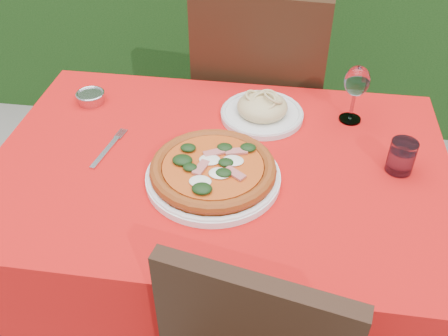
# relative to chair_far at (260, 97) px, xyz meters

# --- Properties ---
(ground) EXTENTS (60.00, 60.00, 0.00)m
(ground) POSITION_rel_chair_far_xyz_m (-0.06, -0.61, -0.59)
(ground) COLOR slate
(ground) RESTS_ON ground
(dining_table) EXTENTS (1.26, 0.86, 0.75)m
(dining_table) POSITION_rel_chair_far_xyz_m (-0.06, -0.61, 0.01)
(dining_table) COLOR #4B3218
(dining_table) RESTS_ON ground
(chair_far) EXTENTS (0.50, 0.50, 1.03)m
(chair_far) POSITION_rel_chair_far_xyz_m (0.00, 0.00, 0.00)
(chair_far) COLOR black
(chair_far) RESTS_ON ground
(pizza_plate) EXTENTS (0.35, 0.35, 0.07)m
(pizza_plate) POSITION_rel_chair_far_xyz_m (-0.07, -0.69, 0.19)
(pizza_plate) COLOR white
(pizza_plate) RESTS_ON dining_table
(pasta_plate) EXTENTS (0.25, 0.25, 0.07)m
(pasta_plate) POSITION_rel_chair_far_xyz_m (0.03, -0.37, 0.18)
(pasta_plate) COLOR silver
(pasta_plate) RESTS_ON dining_table
(water_glass) EXTENTS (0.07, 0.07, 0.09)m
(water_glass) POSITION_rel_chair_far_xyz_m (0.42, -0.57, 0.20)
(water_glass) COLOR white
(water_glass) RESTS_ON dining_table
(wine_glass) EXTENTS (0.07, 0.07, 0.18)m
(wine_glass) POSITION_rel_chair_far_xyz_m (0.30, -0.35, 0.28)
(wine_glass) COLOR silver
(wine_glass) RESTS_ON dining_table
(fork) EXTENTS (0.06, 0.21, 0.01)m
(fork) POSITION_rel_chair_far_xyz_m (-0.39, -0.61, 0.16)
(fork) COLOR #B6B7BD
(fork) RESTS_ON dining_table
(steel_ramekin) EXTENTS (0.08, 0.08, 0.03)m
(steel_ramekin) POSITION_rel_chair_far_xyz_m (-0.52, -0.36, 0.17)
(steel_ramekin) COLOR #B9B9C0
(steel_ramekin) RESTS_ON dining_table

